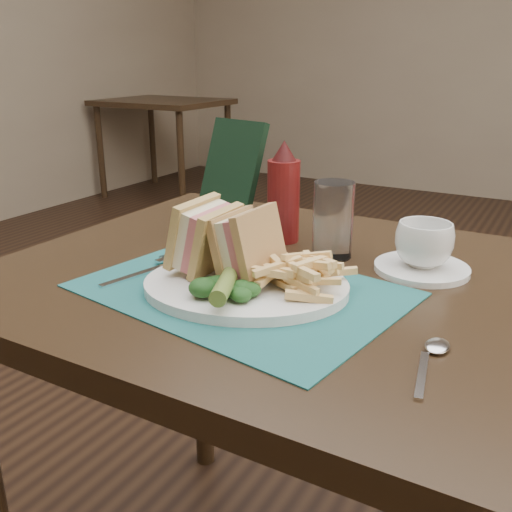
% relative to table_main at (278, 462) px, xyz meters
% --- Properties ---
extents(floor, '(7.00, 7.00, 0.00)m').
position_rel_table_main_xyz_m(floor, '(0.00, 0.50, -0.38)').
color(floor, black).
rests_on(floor, ground).
extents(table_main, '(0.90, 0.75, 0.75)m').
position_rel_table_main_xyz_m(table_main, '(0.00, 0.00, 0.00)').
color(table_main, black).
rests_on(table_main, ground).
extents(table_bg_left, '(0.90, 0.75, 0.75)m').
position_rel_table_main_xyz_m(table_bg_left, '(-2.49, 2.82, 0.00)').
color(table_bg_left, black).
rests_on(table_bg_left, ground).
extents(placemat, '(0.50, 0.39, 0.00)m').
position_rel_table_main_xyz_m(placemat, '(-0.01, -0.10, 0.38)').
color(placemat, '#1C5A59').
rests_on(placemat, table_main).
extents(plate, '(0.37, 0.33, 0.01)m').
position_rel_table_main_xyz_m(plate, '(-0.01, -0.10, 0.38)').
color(plate, white).
rests_on(plate, placemat).
extents(sandwich_half_a, '(0.08, 0.11, 0.11)m').
position_rel_table_main_xyz_m(sandwich_half_a, '(-0.10, -0.09, 0.45)').
color(sandwich_half_a, tan).
rests_on(sandwich_half_a, plate).
extents(sandwich_half_b, '(0.08, 0.11, 0.11)m').
position_rel_table_main_xyz_m(sandwich_half_b, '(-0.03, -0.09, 0.45)').
color(sandwich_half_b, tan).
rests_on(sandwich_half_b, plate).
extents(kale_garnish, '(0.11, 0.08, 0.03)m').
position_rel_table_main_xyz_m(kale_garnish, '(-0.01, -0.16, 0.41)').
color(kale_garnish, '#153914').
rests_on(kale_garnish, plate).
extents(pickle_spear, '(0.07, 0.12, 0.03)m').
position_rel_table_main_xyz_m(pickle_spear, '(0.00, -0.17, 0.41)').
color(pickle_spear, '#5A752C').
rests_on(pickle_spear, plate).
extents(fries_pile, '(0.18, 0.20, 0.06)m').
position_rel_table_main_xyz_m(fries_pile, '(0.07, -0.08, 0.42)').
color(fries_pile, '#F3C779').
rests_on(fries_pile, plate).
extents(fork, '(0.07, 0.17, 0.01)m').
position_rel_table_main_xyz_m(fork, '(-0.19, -0.11, 0.38)').
color(fork, silver).
rests_on(fork, placemat).
extents(spoon, '(0.06, 0.15, 0.01)m').
position_rel_table_main_xyz_m(spoon, '(0.28, -0.18, 0.38)').
color(spoon, silver).
rests_on(spoon, table_main).
extents(saucer, '(0.16, 0.16, 0.01)m').
position_rel_table_main_xyz_m(saucer, '(0.20, 0.11, 0.38)').
color(saucer, white).
rests_on(saucer, table_main).
extents(coffee_cup, '(0.12, 0.12, 0.07)m').
position_rel_table_main_xyz_m(coffee_cup, '(0.20, 0.11, 0.42)').
color(coffee_cup, white).
rests_on(coffee_cup, saucer).
extents(drinking_glass, '(0.09, 0.09, 0.13)m').
position_rel_table_main_xyz_m(drinking_glass, '(0.04, 0.11, 0.44)').
color(drinking_glass, white).
rests_on(drinking_glass, table_main).
extents(ketchup_bottle, '(0.07, 0.07, 0.19)m').
position_rel_table_main_xyz_m(ketchup_bottle, '(-0.07, 0.14, 0.47)').
color(ketchup_bottle, '#5C100F').
rests_on(ketchup_bottle, table_main).
extents(check_presenter, '(0.15, 0.11, 0.21)m').
position_rel_table_main_xyz_m(check_presenter, '(-0.19, 0.16, 0.48)').
color(check_presenter, black).
rests_on(check_presenter, table_main).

